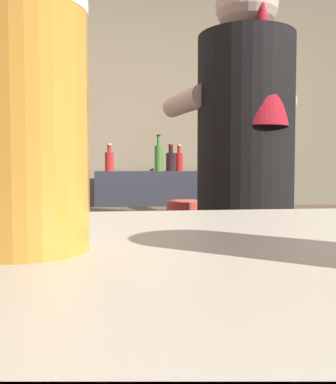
{
  "coord_description": "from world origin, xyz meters",
  "views": [
    {
      "loc": [
        -0.48,
        -1.27,
        1.1
      ],
      "look_at": [
        -0.41,
        -0.75,
        1.07
      ],
      "focal_mm": 40.42,
      "sensor_mm": 36.0,
      "label": 1
    }
  ],
  "objects_px": {
    "mixing_bowl": "(187,207)",
    "bottle_olive_oil": "(171,161)",
    "pint_glass_far": "(24,125)",
    "bottle_soy": "(159,157)",
    "bottle_hot_sauce": "(109,161)",
    "chefs_knife": "(277,211)",
    "bottle_vinegar": "(179,161)",
    "bartender": "(247,187)"
  },
  "relations": [
    {
      "from": "bartender",
      "to": "bottle_soy",
      "type": "distance_m",
      "value": 1.64
    },
    {
      "from": "bottle_soy",
      "to": "bottle_olive_oil",
      "type": "bearing_deg",
      "value": -9.87
    },
    {
      "from": "bartender",
      "to": "mixing_bowl",
      "type": "xyz_separation_m",
      "value": [
        -0.13,
        0.44,
        -0.11
      ]
    },
    {
      "from": "pint_glass_far",
      "to": "bottle_olive_oil",
      "type": "xyz_separation_m",
      "value": [
        0.5,
        2.84,
        0.03
      ]
    },
    {
      "from": "bottle_soy",
      "to": "bottle_olive_oil",
      "type": "height_order",
      "value": "bottle_soy"
    },
    {
      "from": "mixing_bowl",
      "to": "bottle_olive_oil",
      "type": "distance_m",
      "value": 1.2
    },
    {
      "from": "bottle_soy",
      "to": "bottle_hot_sauce",
      "type": "xyz_separation_m",
      "value": [
        -0.35,
        0.03,
        -0.03
      ]
    },
    {
      "from": "chefs_knife",
      "to": "pint_glass_far",
      "type": "height_order",
      "value": "pint_glass_far"
    },
    {
      "from": "bartender",
      "to": "mixing_bowl",
      "type": "relative_size",
      "value": 9.35
    },
    {
      "from": "bartender",
      "to": "chefs_knife",
      "type": "height_order",
      "value": "bartender"
    },
    {
      "from": "pint_glass_far",
      "to": "bottle_soy",
      "type": "distance_m",
      "value": 2.88
    },
    {
      "from": "chefs_knife",
      "to": "bottle_hot_sauce",
      "type": "relative_size",
      "value": 1.21
    },
    {
      "from": "chefs_knife",
      "to": "bottle_vinegar",
      "type": "relative_size",
      "value": 1.19
    },
    {
      "from": "mixing_bowl",
      "to": "bottle_olive_oil",
      "type": "relative_size",
      "value": 0.97
    },
    {
      "from": "bottle_vinegar",
      "to": "bottle_hot_sauce",
      "type": "xyz_separation_m",
      "value": [
        -0.53,
        -0.11,
        -0.0
      ]
    },
    {
      "from": "bartender",
      "to": "bottle_olive_oil",
      "type": "height_order",
      "value": "bartender"
    },
    {
      "from": "bottle_soy",
      "to": "bottle_hot_sauce",
      "type": "bearing_deg",
      "value": 175.84
    },
    {
      "from": "bartender",
      "to": "bottle_vinegar",
      "type": "distance_m",
      "value": 1.77
    },
    {
      "from": "pint_glass_far",
      "to": "bottle_soy",
      "type": "bearing_deg",
      "value": 81.87
    },
    {
      "from": "pint_glass_far",
      "to": "bottle_hot_sauce",
      "type": "height_order",
      "value": "bottle_hot_sauce"
    },
    {
      "from": "pint_glass_far",
      "to": "bottle_olive_oil",
      "type": "height_order",
      "value": "bottle_olive_oil"
    },
    {
      "from": "bottle_vinegar",
      "to": "bottle_olive_oil",
      "type": "distance_m",
      "value": 0.17
    },
    {
      "from": "mixing_bowl",
      "to": "chefs_knife",
      "type": "bearing_deg",
      "value": -5.02
    },
    {
      "from": "bottle_vinegar",
      "to": "bottle_olive_oil",
      "type": "bearing_deg",
      "value": -119.02
    },
    {
      "from": "mixing_bowl",
      "to": "bottle_soy",
      "type": "bearing_deg",
      "value": 89.72
    },
    {
      "from": "pint_glass_far",
      "to": "bottle_soy",
      "type": "height_order",
      "value": "bottle_soy"
    },
    {
      "from": "mixing_bowl",
      "to": "bottle_olive_oil",
      "type": "xyz_separation_m",
      "value": [
        0.09,
        1.18,
        0.23
      ]
    },
    {
      "from": "chefs_knife",
      "to": "bottle_hot_sauce",
      "type": "height_order",
      "value": "bottle_hot_sauce"
    },
    {
      "from": "chefs_knife",
      "to": "bottle_soy",
      "type": "bearing_deg",
      "value": 97.94
    },
    {
      "from": "bottle_olive_oil",
      "to": "bottle_hot_sauce",
      "type": "bearing_deg",
      "value": 174.7
    },
    {
      "from": "bartender",
      "to": "bottle_olive_oil",
      "type": "xyz_separation_m",
      "value": [
        -0.04,
        1.62,
        0.12
      ]
    },
    {
      "from": "bottle_soy",
      "to": "bartender",
      "type": "bearing_deg",
      "value": -85.5
    },
    {
      "from": "bottle_hot_sauce",
      "to": "chefs_knife",
      "type": "bearing_deg",
      "value": -58.68
    },
    {
      "from": "bartender",
      "to": "bottle_hot_sauce",
      "type": "distance_m",
      "value": 1.73
    },
    {
      "from": "bartender",
      "to": "mixing_bowl",
      "type": "distance_m",
      "value": 0.47
    },
    {
      "from": "pint_glass_far",
      "to": "bottle_hot_sauce",
      "type": "xyz_separation_m",
      "value": [
        0.05,
        2.88,
        0.03
      ]
    },
    {
      "from": "mixing_bowl",
      "to": "pint_glass_far",
      "type": "xyz_separation_m",
      "value": [
        -0.4,
        -1.66,
        0.2
      ]
    },
    {
      "from": "chefs_knife",
      "to": "bottle_hot_sauce",
      "type": "xyz_separation_m",
      "value": [
        -0.76,
        1.25,
        0.25
      ]
    },
    {
      "from": "pint_glass_far",
      "to": "bottle_olive_oil",
      "type": "distance_m",
      "value": 2.88
    },
    {
      "from": "bottle_soy",
      "to": "bottle_vinegar",
      "type": "distance_m",
      "value": 0.22
    },
    {
      "from": "chefs_knife",
      "to": "bottle_olive_oil",
      "type": "bearing_deg",
      "value": 94.36
    },
    {
      "from": "chefs_knife",
      "to": "bottle_olive_oil",
      "type": "distance_m",
      "value": 1.28
    }
  ]
}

